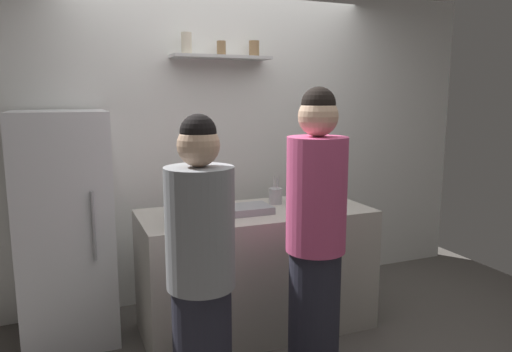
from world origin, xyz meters
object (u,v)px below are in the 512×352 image
(refrigerator, at_px, (65,227))
(wine_bottle_amber_glass, at_px, (197,200))
(wine_bottle_dark_glass, at_px, (177,203))
(water_bottle_plastic, at_px, (314,184))
(wine_bottle_pale_glass, at_px, (175,211))
(baking_pan, at_px, (246,209))
(wine_bottle_green_glass, at_px, (309,193))
(person_grey_hoodie, at_px, (201,280))
(utensil_holder, at_px, (276,196))
(person_pink_top, at_px, (315,242))

(refrigerator, distance_m, wine_bottle_amber_glass, 0.94)
(refrigerator, relative_size, wine_bottle_dark_glass, 5.21)
(wine_bottle_amber_glass, xyz_separation_m, water_bottle_plastic, (1.06, 0.30, -0.02))
(wine_bottle_pale_glass, distance_m, wine_bottle_dark_glass, 0.20)
(water_bottle_plastic, bearing_deg, baking_pan, -155.11)
(wine_bottle_amber_glass, relative_size, water_bottle_plastic, 1.34)
(wine_bottle_amber_glass, height_order, wine_bottle_green_glass, wine_bottle_amber_glass)
(person_grey_hoodie, bearing_deg, wine_bottle_amber_glass, -116.95)
(refrigerator, relative_size, wine_bottle_green_glass, 5.67)
(wine_bottle_dark_glass, xyz_separation_m, wine_bottle_green_glass, (0.97, -0.03, -0.01))
(refrigerator, bearing_deg, baking_pan, -18.95)
(baking_pan, bearing_deg, wine_bottle_amber_glass, 175.07)
(utensil_holder, bearing_deg, refrigerator, 171.61)
(person_grey_hoodie, bearing_deg, refrigerator, -76.57)
(wine_bottle_green_glass, height_order, person_pink_top, person_pink_top)
(wine_bottle_pale_glass, height_order, wine_bottle_dark_glass, wine_bottle_dark_glass)
(baking_pan, bearing_deg, person_pink_top, -79.17)
(wine_bottle_pale_glass, xyz_separation_m, person_grey_hoodie, (-0.02, -0.67, -0.19))
(refrigerator, distance_m, wine_bottle_pale_glass, 0.89)
(person_pink_top, relative_size, person_grey_hoodie, 1.08)
(refrigerator, bearing_deg, person_pink_top, -40.78)
(wine_bottle_dark_glass, bearing_deg, person_grey_hoodie, -95.27)
(water_bottle_plastic, height_order, person_pink_top, person_pink_top)
(person_grey_hoodie, bearing_deg, wine_bottle_dark_glass, -108.04)
(wine_bottle_amber_glass, xyz_separation_m, wine_bottle_green_glass, (0.83, -0.04, -0.01))
(refrigerator, bearing_deg, wine_bottle_green_glass, -14.08)
(wine_bottle_green_glass, distance_m, water_bottle_plastic, 0.42)
(wine_bottle_pale_glass, xyz_separation_m, wine_bottle_green_glass, (1.03, 0.17, 0.00))
(utensil_holder, relative_size, wine_bottle_pale_glass, 0.79)
(wine_bottle_green_glass, relative_size, person_grey_hoodie, 0.17)
(baking_pan, bearing_deg, wine_bottle_dark_glass, 178.24)
(wine_bottle_pale_glass, height_order, person_grey_hoodie, person_grey_hoodie)
(baking_pan, xyz_separation_m, water_bottle_plastic, (0.72, 0.33, 0.08))
(utensil_holder, distance_m, person_grey_hoodie, 1.36)
(wine_bottle_amber_glass, relative_size, person_pink_top, 0.18)
(water_bottle_plastic, bearing_deg, wine_bottle_green_glass, -123.63)
(wine_bottle_pale_glass, bearing_deg, wine_bottle_dark_glass, 74.18)
(person_pink_top, bearing_deg, wine_bottle_dark_glass, -174.23)
(baking_pan, distance_m, wine_bottle_pale_glass, 0.57)
(wine_bottle_dark_glass, height_order, wine_bottle_green_glass, wine_bottle_dark_glass)
(utensil_holder, height_order, person_pink_top, person_pink_top)
(person_pink_top, xyz_separation_m, person_grey_hoodie, (-0.71, -0.11, -0.08))
(wine_bottle_pale_glass, bearing_deg, person_grey_hoodie, -92.12)
(wine_bottle_pale_glass, bearing_deg, person_pink_top, -39.26)
(wine_bottle_dark_glass, bearing_deg, wine_bottle_pale_glass, -105.82)
(wine_bottle_green_glass, distance_m, person_grey_hoodie, 1.36)
(refrigerator, bearing_deg, utensil_holder, -8.39)
(wine_bottle_dark_glass, distance_m, person_pink_top, 0.99)
(wine_bottle_dark_glass, relative_size, wine_bottle_green_glass, 1.09)
(wine_bottle_amber_glass, bearing_deg, wine_bottle_green_glass, -2.94)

